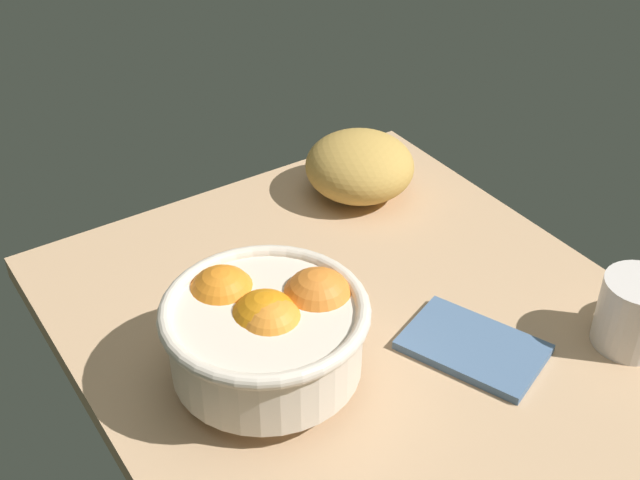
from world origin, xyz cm
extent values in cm
cube|color=tan|center=(0.00, 0.00, -1.50)|extent=(79.08, 62.92, 3.00)
cylinder|color=beige|center=(-2.07, -14.01, 1.08)|extent=(10.79, 10.79, 2.16)
cylinder|color=beige|center=(-2.07, -14.01, 5.88)|extent=(20.11, 20.11, 7.45)
torus|color=beige|center=(-2.07, -14.01, 9.61)|extent=(21.71, 21.71, 1.60)
sphere|color=orange|center=(-1.04, -13.94, 7.55)|extent=(7.43, 7.43, 7.43)
sphere|color=orange|center=(-8.06, -15.74, 7.61)|extent=(7.73, 7.73, 7.73)
sphere|color=orange|center=(-1.82, -7.73, 7.68)|extent=(8.13, 8.13, 8.13)
sphere|color=orange|center=(-2.07, -14.01, 7.60)|extent=(7.69, 7.69, 7.69)
ellipsoid|color=#C19445|center=(-27.16, 16.00, 4.47)|extent=(17.75, 17.68, 8.95)
cube|color=slate|center=(6.75, 7.44, 0.51)|extent=(17.80, 14.86, 1.02)
cylinder|color=silver|center=(15.28, 22.97, 4.29)|extent=(8.12, 8.12, 8.57)
camera|label=1|loc=(54.65, -44.71, 64.38)|focal=46.74mm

